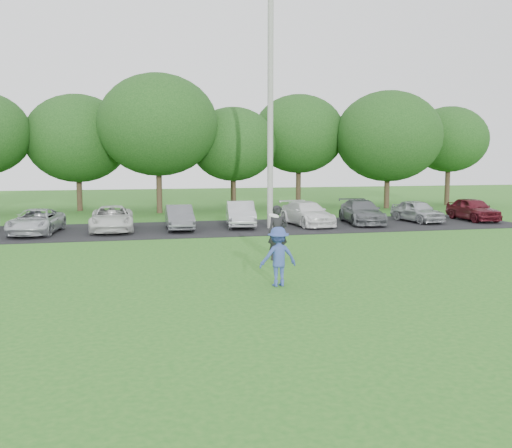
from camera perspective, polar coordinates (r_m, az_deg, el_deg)
The scene contains 7 objects.
ground at distance 15.54m, azimuth 2.96°, elevation -6.22°, with size 100.00×100.00×0.00m, color #24681D.
parking_lot at distance 28.09m, azimuth -4.42°, elevation -0.42°, with size 32.00×6.50×0.03m, color black.
utility_pole at distance 27.88m, azimuth 1.44°, elevation 10.80°, with size 0.28×0.28×10.96m, color #969792.
frisbee_player at distance 15.42m, azimuth 2.23°, elevation -3.27°, with size 1.10×0.72×2.01m.
camera_bystander at distance 19.31m, azimuth 2.20°, elevation -0.88°, with size 0.73×0.52×1.86m.
parked_cars at distance 27.95m, azimuth -5.03°, elevation 0.79°, with size 30.48×4.78×1.26m.
tree_row at distance 37.78m, azimuth -4.48°, elevation 8.82°, with size 42.39×9.85×8.64m.
Camera 1 is at (-4.22, -14.55, 3.46)m, focal length 40.00 mm.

